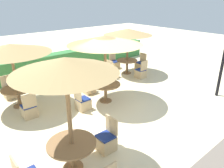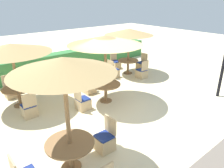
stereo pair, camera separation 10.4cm
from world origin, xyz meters
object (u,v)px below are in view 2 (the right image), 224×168
Objects in this scene: round_table_center at (106,87)px; patio_chair_front_left_east at (105,141)px; patio_chair_back_left_south at (29,110)px; patio_chair_back_right_west at (113,72)px; patio_chair_center_west at (83,103)px; patio_chair_back_left_north at (11,91)px; patio_chair_center_north at (89,87)px; parasol_back_left at (11,48)px; round_table_front_left at (70,147)px; patio_chair_back_right_east at (142,65)px; round_table_back_right at (128,63)px; patio_chair_back_right_south at (142,73)px; parasol_front_left at (63,66)px; parasol_back_right at (129,32)px; parasol_center at (105,40)px; patio_chair_back_right_north at (116,64)px; round_table_back_left at (18,92)px.

patio_chair_front_left_east is at bearing -128.69° from round_table_center.
patio_chair_front_left_east is at bearing -73.14° from patio_chair_back_left_south.
patio_chair_center_west is at bearing -58.16° from patio_chair_back_right_west.
patio_chair_back_left_north is 3.94m from round_table_center.
patio_chair_back_right_west is at bearing 43.71° from round_table_center.
patio_chair_center_west is at bearing 46.87° from patio_chair_center_north.
parasol_back_left is 4.42m from round_table_front_left.
patio_chair_front_left_east is (-5.88, -4.15, 0.00)m from patio_chair_back_right_east.
patio_chair_back_left_south is 1.00× the size of patio_chair_back_right_east.
patio_chair_back_right_east is 1.00× the size of patio_chair_front_left_east.
patio_chair_back_right_south reaches higher than round_table_back_right.
patio_chair_back_left_north is 1.00× the size of patio_chair_center_west.
patio_chair_center_west is at bearing 52.02° from parasol_front_left.
patio_chair_back_left_south is 1.00× the size of patio_chair_back_left_north.
round_table_front_left is (-0.11, -5.09, 0.32)m from patio_chair_back_left_north.
patio_chair_back_right_south is 5.88m from patio_chair_front_left_east.
patio_chair_center_west is at bearing -155.14° from parasol_back_right.
parasol_center is 2.38× the size of round_table_center.
round_table_front_left is (-0.12, -3.07, 0.32)m from patio_chair_back_left_south.
parasol_back_left reaches higher than round_table_front_left.
patio_chair_center_west is 0.34× the size of parasol_front_left.
parasol_back_right is 2.23m from patio_chair_back_right_north.
parasol_center reaches higher than patio_chair_center_north.
parasol_front_left is 2.01m from round_table_front_left.
round_table_back_left is 6.79m from patio_chair_back_right_east.
round_table_back_right is at bearing -49.13° from patio_chair_front_left_east.
patio_chair_back_right_north and patio_chair_back_right_east have the same top height.
patio_chair_back_right_north is (1.05, 1.05, 0.00)m from patio_chair_back_right_west.
patio_chair_back_left_north is 0.85× the size of round_table_back_right.
round_table_back_left is at bearing 91.31° from patio_chair_back_left_north.
round_table_back_right is (5.77, 0.12, -1.63)m from parasol_back_left.
parasol_back_left is at bearing 91.31° from patio_chair_back_left_north.
parasol_center reaches higher than round_table_center.
parasol_center is 2.96× the size of patio_chair_back_right_south.
patio_chair_back_right_west reaches higher than round_table_back_left.
patio_chair_center_west is at bearing 109.81° from patio_chair_back_right_east.
round_table_back_left is 6.00m from parasol_back_right.
parasol_front_left reaches higher than patio_chair_back_right_north.
parasol_back_right is (5.79, -0.87, 1.95)m from patio_chair_back_left_north.
parasol_front_left reaches higher than patio_chair_center_west.
round_table_front_left is (-6.92, -4.16, 0.32)m from patio_chair_back_right_east.
patio_chair_back_right_north is 7.98m from round_table_front_left.
patio_chair_center_west reaches higher than round_table_back_left.
patio_chair_center_west is at bearing 179.78° from round_table_center.
patio_chair_front_left_east is at bearing -128.69° from parasol_center.
parasol_center reaches higher than patio_chair_back_right_east.
patio_chair_center_north is 0.85× the size of round_table_back_right.
parasol_back_right is (5.77, 0.12, -0.01)m from parasol_back_left.
patio_chair_center_north is 1.00× the size of patio_chair_center_west.
patio_chair_back_right_east is (5.11, 1.84, 0.00)m from patio_chair_center_west.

